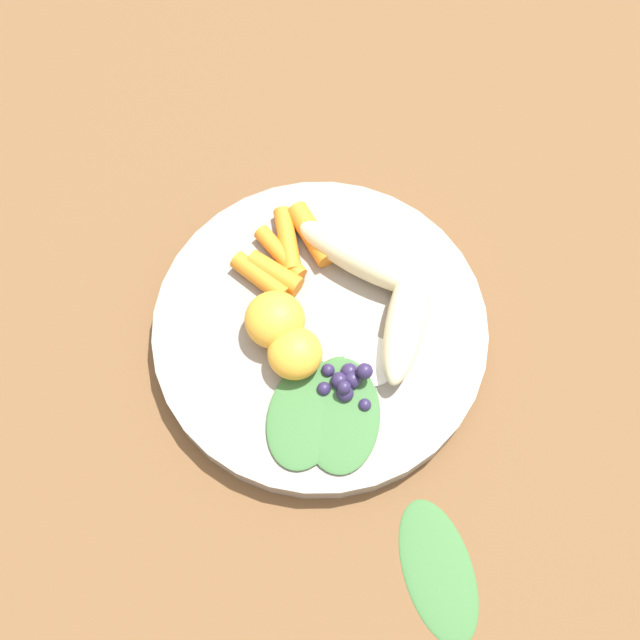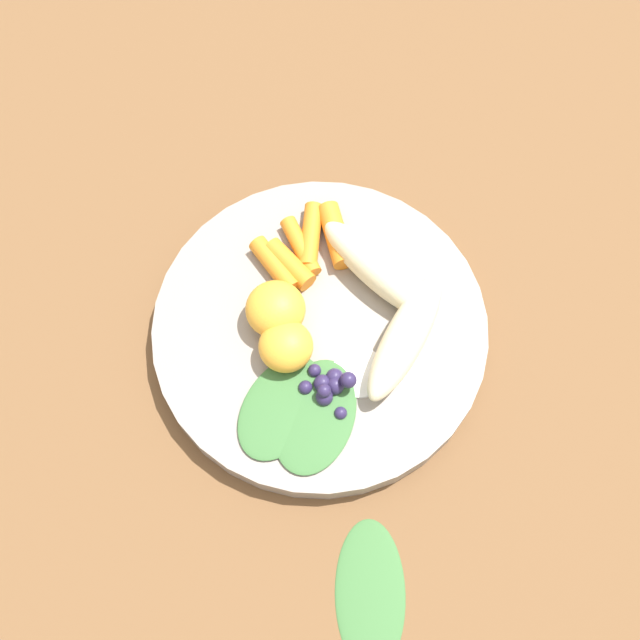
# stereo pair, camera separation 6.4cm
# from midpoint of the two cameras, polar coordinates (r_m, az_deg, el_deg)

# --- Properties ---
(ground_plane) EXTENTS (2.40, 2.40, 0.00)m
(ground_plane) POSITION_cam_midpoint_polar(r_m,az_deg,el_deg) (0.67, -2.71, -1.41)
(ground_plane) COLOR brown
(bowl) EXTENTS (0.28, 0.28, 0.02)m
(bowl) POSITION_cam_midpoint_polar(r_m,az_deg,el_deg) (0.66, -2.76, -1.05)
(bowl) COLOR gray
(bowl) RESTS_ON ground_plane
(banana_peeled_left) EXTENTS (0.13, 0.06, 0.03)m
(banana_peeled_left) POSITION_cam_midpoint_polar(r_m,az_deg,el_deg) (0.65, 0.34, 4.21)
(banana_peeled_left) COLOR beige
(banana_peeled_left) RESTS_ON bowl
(banana_peeled_right) EXTENTS (0.04, 0.12, 0.03)m
(banana_peeled_right) POSITION_cam_midpoint_polar(r_m,az_deg,el_deg) (0.63, 3.49, -0.02)
(banana_peeled_right) COLOR beige
(banana_peeled_right) RESTS_ON bowl
(orange_segment_near) EXTENTS (0.04, 0.04, 0.03)m
(orange_segment_near) POSITION_cam_midpoint_polar(r_m,az_deg,el_deg) (0.62, -4.75, -2.77)
(orange_segment_near) COLOR #F4A833
(orange_segment_near) RESTS_ON bowl
(orange_segment_far) EXTENTS (0.05, 0.05, 0.04)m
(orange_segment_far) POSITION_cam_midpoint_polar(r_m,az_deg,el_deg) (0.63, -6.16, -0.32)
(orange_segment_far) COLOR #F4A833
(orange_segment_far) RESTS_ON bowl
(carrot_front) EXTENTS (0.05, 0.05, 0.02)m
(carrot_front) POSITION_cam_midpoint_polar(r_m,az_deg,el_deg) (0.67, -3.29, 5.91)
(carrot_front) COLOR orange
(carrot_front) RESTS_ON bowl
(carrot_mid_left) EXTENTS (0.04, 0.06, 0.02)m
(carrot_mid_left) POSITION_cam_midpoint_polar(r_m,az_deg,el_deg) (0.67, -5.07, 5.45)
(carrot_mid_left) COLOR orange
(carrot_mid_left) RESTS_ON bowl
(carrot_mid_right) EXTENTS (0.05, 0.04, 0.01)m
(carrot_mid_right) POSITION_cam_midpoint_polar(r_m,az_deg,el_deg) (0.67, -5.60, 4.51)
(carrot_mid_right) COLOR orange
(carrot_mid_right) RESTS_ON bowl
(carrot_rear) EXTENTS (0.05, 0.03, 0.02)m
(carrot_rear) POSITION_cam_midpoint_polar(r_m,az_deg,el_deg) (0.66, -6.05, 3.08)
(carrot_rear) COLOR orange
(carrot_rear) RESTS_ON bowl
(carrot_small) EXTENTS (0.06, 0.04, 0.02)m
(carrot_small) POSITION_cam_midpoint_polar(r_m,az_deg,el_deg) (0.66, -7.10, 2.77)
(carrot_small) COLOR orange
(carrot_small) RESTS_ON bowl
(blueberry_pile) EXTENTS (0.05, 0.03, 0.02)m
(blueberry_pile) POSITION_cam_midpoint_polar(r_m,az_deg,el_deg) (0.62, -0.98, -4.85)
(blueberry_pile) COLOR #2D234C
(blueberry_pile) RESTS_ON bowl
(coconut_shred_patch) EXTENTS (0.04, 0.04, 0.00)m
(coconut_shred_patch) POSITION_cam_midpoint_polar(r_m,az_deg,el_deg) (0.63, 0.82, -3.36)
(coconut_shred_patch) COLOR white
(coconut_shred_patch) RESTS_ON bowl
(kale_leaf_left) EXTENTS (0.06, 0.09, 0.00)m
(kale_leaf_left) POSITION_cam_midpoint_polar(r_m,az_deg,el_deg) (0.62, -3.98, -7.15)
(kale_leaf_left) COLOR #3D7038
(kale_leaf_left) RESTS_ON bowl
(kale_leaf_right) EXTENTS (0.08, 0.11, 0.00)m
(kale_leaf_right) POSITION_cam_midpoint_polar(r_m,az_deg,el_deg) (0.62, -1.44, -7.18)
(kale_leaf_right) COLOR #3D7038
(kale_leaf_right) RESTS_ON bowl
(kale_leaf_stray) EXTENTS (0.10, 0.12, 0.01)m
(kale_leaf_stray) POSITION_cam_midpoint_polar(r_m,az_deg,el_deg) (0.62, 5.57, -17.96)
(kale_leaf_stray) COLOR #3D7038
(kale_leaf_stray) RESTS_ON ground_plane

